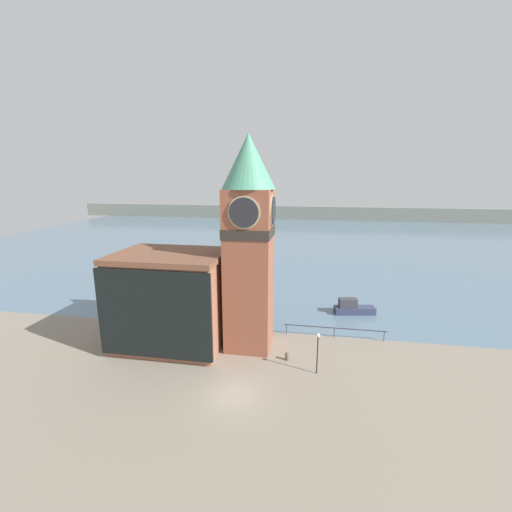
{
  "coord_description": "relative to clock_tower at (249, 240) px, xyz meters",
  "views": [
    {
      "loc": [
        5.61,
        -22.14,
        16.12
      ],
      "look_at": [
        0.77,
        5.95,
        9.48
      ],
      "focal_mm": 24.0,
      "sensor_mm": 36.0,
      "label": 1
    }
  ],
  "objects": [
    {
      "name": "boat_near",
      "position": [
        10.74,
        10.02,
        -9.79
      ],
      "size": [
        4.97,
        2.34,
        1.88
      ],
      "rotation": [
        0.0,
        0.0,
        0.18
      ],
      "color": "#333856",
      "rests_on": "water"
    },
    {
      "name": "lamp_post",
      "position": [
        6.47,
        -3.85,
        -7.91
      ],
      "size": [
        0.32,
        0.32,
        3.62
      ],
      "color": "black",
      "rests_on": "ground_plane"
    },
    {
      "name": "clock_tower",
      "position": [
        0.0,
        0.0,
        0.0
      ],
      "size": [
        4.77,
        4.77,
        19.75
      ],
      "color": "brown",
      "rests_on": "ground_plane"
    },
    {
      "name": "mooring_bollard_near",
      "position": [
        3.84,
        -2.13,
        -10.05
      ],
      "size": [
        0.35,
        0.35,
        0.77
      ],
      "color": "brown",
      "rests_on": "ground_plane"
    },
    {
      "name": "ground_plane",
      "position": [
        0.22,
        -7.93,
        -10.47
      ],
      "size": [
        160.0,
        160.0,
        0.0
      ],
      "primitive_type": "plane",
      "color": "gray"
    },
    {
      "name": "far_shoreline",
      "position": [
        0.22,
        103.36,
        -7.97
      ],
      "size": [
        180.0,
        3.0,
        5.0
      ],
      "color": "gray",
      "rests_on": "water"
    },
    {
      "name": "pier_railing",
      "position": [
        8.24,
        3.11,
        -9.52
      ],
      "size": [
        10.35,
        0.08,
        1.09
      ],
      "color": "#333338",
      "rests_on": "ground_plane"
    },
    {
      "name": "water",
      "position": [
        0.22,
        63.36,
        -10.47
      ],
      "size": [
        160.0,
        120.0,
        0.0
      ],
      "color": "slate",
      "rests_on": "ground_plane"
    },
    {
      "name": "pier_building",
      "position": [
        -7.53,
        -0.78,
        -5.88
      ],
      "size": [
        10.4,
        7.89,
        9.14
      ],
      "color": "#935B42",
      "rests_on": "ground_plane"
    }
  ]
}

